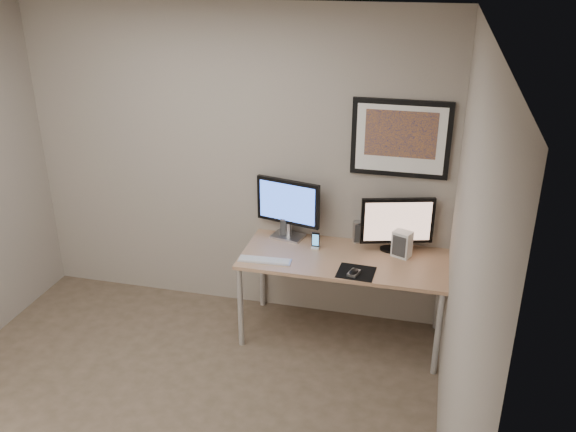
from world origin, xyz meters
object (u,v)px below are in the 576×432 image
desk (343,265)px  speaker_left (284,227)px  speaker_right (357,232)px  monitor_tv (397,223)px  fan_unit (402,244)px  monitor_large (288,206)px  phone_dock (316,241)px  framed_art (401,139)px  keyboard (265,260)px

desk → speaker_left: (-0.55, 0.26, 0.15)m
speaker_left → speaker_right: speaker_right is taller
monitor_tv → fan_unit: size_ratio=2.66×
monitor_large → speaker_left: bearing=172.0°
speaker_right → phone_dock: size_ratio=1.29×
framed_art → monitor_large: size_ratio=1.36×
desk → monitor_tv: monitor_tv is taller
phone_dock → framed_art: bearing=21.1°
phone_dock → monitor_tv: bearing=9.9°
speaker_left → speaker_right: bearing=3.6°
monitor_tv → framed_art: bearing=88.0°
monitor_large → phone_dock: 0.37m
keyboard → framed_art: bearing=26.7°
monitor_large → monitor_tv: bearing=10.7°
phone_dock → fan_unit: size_ratio=0.66×
keyboard → fan_unit: 1.08m
desk → framed_art: bearing=43.5°
speaker_left → phone_dock: bearing=-28.4°
speaker_right → phone_dock: bearing=-165.2°
desk → speaker_right: bearing=79.1°
keyboard → fan_unit: size_ratio=1.94×
monitor_tv → speaker_left: size_ratio=3.35×
speaker_right → keyboard: speaker_right is taller
speaker_left → keyboard: (-0.04, -0.47, -0.08)m
monitor_large → phone_dock: size_ratio=3.97×
desk → phone_dock: phone_dock is taller
desk → monitor_tv: size_ratio=2.84×
framed_art → keyboard: (-0.93, -0.54, -0.88)m
monitor_large → fan_unit: 0.97m
framed_art → monitor_tv: framed_art is taller
monitor_large → fan_unit: monitor_large is taller
monitor_tv → desk: bearing=-166.9°
monitor_large → desk: bearing=-12.7°
desk → speaker_right: size_ratio=8.93×
speaker_right → keyboard: bearing=-160.3°
keyboard → desk: bearing=16.2°
phone_dock → keyboard: phone_dock is taller
fan_unit → monitor_large: bearing=-164.6°
monitor_tv → speaker_right: monitor_tv is taller
desk → speaker_left: bearing=154.3°
framed_art → monitor_large: (-0.86, -0.08, -0.61)m
monitor_large → speaker_left: size_ratio=3.28×
phone_dock → keyboard: size_ratio=0.34×
monitor_large → speaker_right: monitor_large is taller
phone_dock → fan_unit: (0.68, 0.03, 0.04)m
monitor_tv → fan_unit: (0.05, -0.08, -0.14)m
framed_art → monitor_large: framed_art is taller
framed_art → fan_unit: bearing=-67.6°
phone_dock → fan_unit: bearing=2.5°
framed_art → speaker_right: framed_art is taller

